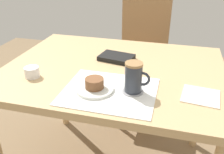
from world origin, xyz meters
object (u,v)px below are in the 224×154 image
wooden_chair (141,55)px  coffee_mug (134,77)px  sugar_bowl (32,72)px  small_book (116,57)px  dining_table (114,81)px  pastry_plate (95,89)px  pastry (94,83)px

wooden_chair → coffee_mug: size_ratio=7.34×
wooden_chair → sugar_bowl: 1.05m
wooden_chair → small_book: (-0.05, -0.64, 0.23)m
small_book → sugar_bowl: bearing=-127.8°
small_book → dining_table: bearing=-74.0°
dining_table → pastry_plate: (-0.02, -0.25, 0.09)m
pastry_plate → wooden_chair: bearing=86.8°
small_book → pastry_plate: bearing=-81.2°
pastry_plate → pastry: 0.03m
pastry_plate → small_book: 0.35m
pastry_plate → small_book: small_book is taller
sugar_bowl → pastry_plate: bearing=-8.5°
pastry_plate → coffee_mug: (0.16, 0.03, 0.06)m
wooden_chair → sugar_bowl: size_ratio=13.57×
wooden_chair → pastry: wooden_chair is taller
pastry_plate → small_book: bearing=88.7°
coffee_mug → sugar_bowl: bearing=177.6°
dining_table → pastry_plate: pastry_plate is taller
dining_table → coffee_mug: size_ratio=8.64×
pastry → dining_table: bearing=85.8°
pastry_plate → sugar_bowl: bearing=171.5°
pastry_plate → sugar_bowl: size_ratio=2.35×
wooden_chair → pastry_plate: 1.02m
pastry → small_book: size_ratio=0.44×
pastry → sugar_bowl: 0.33m
pastry_plate → coffee_mug: coffee_mug is taller
coffee_mug → wooden_chair: bearing=96.3°
small_book → wooden_chair: bearing=95.8°
dining_table → small_book: size_ratio=6.21×
dining_table → sugar_bowl: (-0.35, -0.20, 0.11)m
pastry_plate → pastry: size_ratio=2.07×
wooden_chair → small_book: bearing=88.7°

